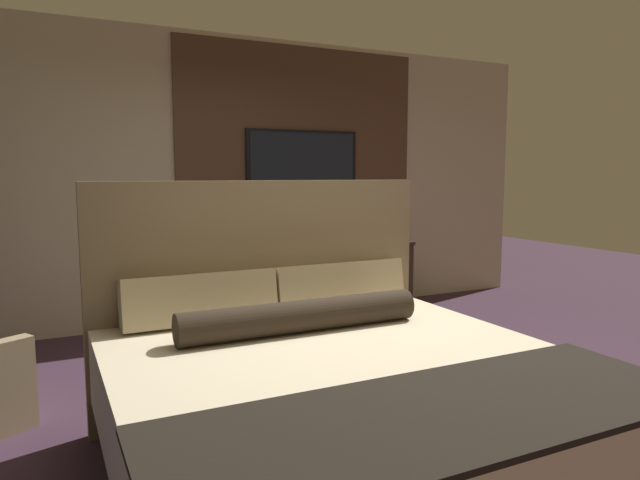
% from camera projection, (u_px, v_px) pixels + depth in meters
% --- Properties ---
extents(ground_plane, '(16.00, 16.00, 0.00)m').
position_uv_depth(ground_plane, '(358.00, 412.00, 3.50)').
color(ground_plane, '#3D2838').
extents(wall_back_tv_panel, '(7.20, 0.09, 2.80)m').
position_uv_depth(wall_back_tv_panel, '(240.00, 179.00, 5.70)').
color(wall_back_tv_panel, '#BCAD8E').
rests_on(wall_back_tv_panel, ground_plane).
extents(bed, '(2.09, 2.14, 1.42)m').
position_uv_depth(bed, '(337.00, 404.00, 2.70)').
color(bed, '#33281E').
rests_on(bed, ground_plane).
extents(desk, '(2.12, 0.53, 0.74)m').
position_uv_depth(desk, '(312.00, 266.00, 5.84)').
color(desk, '#2D2319').
rests_on(desk, ground_plane).
extents(tv, '(1.24, 0.04, 0.69)m').
position_uv_depth(tv, '(303.00, 164.00, 5.91)').
color(tv, black).
extents(desk_chair, '(0.55, 0.56, 0.88)m').
position_uv_depth(desk_chair, '(336.00, 274.00, 5.32)').
color(desk_chair, '#38333D').
rests_on(desk_chair, ground_plane).
extents(vase_tall, '(0.11, 0.11, 0.36)m').
position_uv_depth(vase_tall, '(268.00, 229.00, 5.52)').
color(vase_tall, '#333338').
rests_on(vase_tall, desk).
extents(vase_short, '(0.08, 0.08, 0.25)m').
position_uv_depth(vase_short, '(343.00, 231.00, 5.91)').
color(vase_short, silver).
rests_on(vase_short, desk).
extents(book, '(0.24, 0.18, 0.03)m').
position_uv_depth(book, '(289.00, 244.00, 5.68)').
color(book, navy).
rests_on(book, desk).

